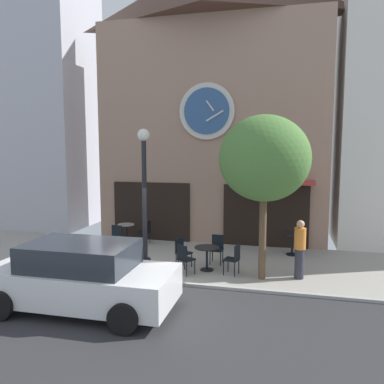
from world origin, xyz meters
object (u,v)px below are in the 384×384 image
at_px(cafe_table_near_door, 207,253).
at_px(cafe_chair_facing_wall, 118,235).
at_px(cafe_chair_facing_street, 234,257).
at_px(cafe_chair_near_tree, 184,257).
at_px(cafe_chair_near_lamp, 146,230).
at_px(cafe_table_center_left, 126,230).
at_px(cafe_chair_left_end, 217,247).
at_px(pedestrian_orange, 300,249).
at_px(parked_car_white, 81,277).
at_px(street_lamp, 145,200).
at_px(street_tree, 264,159).
at_px(cafe_chair_by_entrance, 182,250).
at_px(cafe_table_center, 292,239).

relative_size(cafe_table_near_door, cafe_chair_facing_wall, 0.83).
distance_m(cafe_table_near_door, cafe_chair_facing_street, 0.88).
xyz_separation_m(cafe_chair_near_tree, cafe_chair_near_lamp, (-2.36, 3.15, 0.00)).
relative_size(cafe_table_center_left, cafe_chair_left_end, 0.83).
xyz_separation_m(cafe_table_center_left, cafe_chair_facing_wall, (0.06, -0.86, 0.02)).
bearing_deg(cafe_chair_near_lamp, cafe_chair_facing_street, -36.83).
bearing_deg(cafe_table_center_left, cafe_table_near_door, -33.91).
relative_size(cafe_chair_facing_street, pedestrian_orange, 0.54).
bearing_deg(cafe_chair_facing_street, cafe_chair_near_lamp, 143.17).
xyz_separation_m(cafe_table_near_door, cafe_chair_facing_street, (0.85, -0.23, 0.01)).
distance_m(cafe_chair_left_end, cafe_chair_near_lamp, 3.54).
distance_m(pedestrian_orange, parked_car_white, 5.92).
distance_m(cafe_chair_facing_wall, cafe_chair_near_tree, 3.77).
relative_size(street_lamp, cafe_table_near_door, 5.64).
relative_size(street_tree, cafe_table_near_door, 6.10).
relative_size(cafe_table_near_door, parked_car_white, 0.17).
distance_m(street_lamp, cafe_chair_by_entrance, 1.98).
distance_m(street_lamp, cafe_chair_left_end, 2.83).
xyz_separation_m(cafe_table_center, cafe_chair_by_entrance, (-3.35, -2.17, -0.02)).
distance_m(cafe_table_center, cafe_chair_by_entrance, 3.99).
height_order(cafe_table_center_left, pedestrian_orange, pedestrian_orange).
distance_m(street_lamp, pedestrian_orange, 4.68).
xyz_separation_m(cafe_table_center_left, cafe_chair_near_lamp, (0.78, 0.10, 0.02)).
relative_size(cafe_table_center_left, cafe_table_center, 0.98).
height_order(street_tree, cafe_table_center_left, street_tree).
distance_m(street_tree, parked_car_white, 5.59).
relative_size(cafe_table_center, pedestrian_orange, 0.46).
height_order(cafe_chair_facing_wall, cafe_chair_facing_street, same).
relative_size(street_lamp, parked_car_white, 0.98).
bearing_deg(cafe_table_near_door, cafe_chair_left_end, 78.30).
xyz_separation_m(street_tree, cafe_chair_by_entrance, (-2.48, 0.51, -2.84)).
height_order(cafe_chair_facing_wall, parked_car_white, parked_car_white).
height_order(cafe_chair_facing_wall, cafe_chair_near_lamp, same).
bearing_deg(parked_car_white, cafe_chair_facing_wall, 105.50).
xyz_separation_m(cafe_table_near_door, pedestrian_orange, (2.67, -0.08, 0.34)).
distance_m(street_tree, cafe_chair_by_entrance, 3.81).
distance_m(cafe_chair_by_entrance, parked_car_white, 3.83).
height_order(cafe_table_center_left, cafe_chair_facing_wall, cafe_chair_facing_wall).
bearing_deg(pedestrian_orange, cafe_chair_facing_wall, 164.97).
height_order(cafe_table_center, cafe_chair_near_tree, cafe_chair_near_tree).
height_order(cafe_table_near_door, parked_car_white, parked_car_white).
bearing_deg(cafe_chair_by_entrance, cafe_table_near_door, -10.89).
bearing_deg(cafe_chair_left_end, cafe_table_near_door, -101.70).
height_order(cafe_chair_by_entrance, cafe_chair_facing_wall, same).
height_order(cafe_chair_by_entrance, cafe_chair_near_lamp, same).
xyz_separation_m(cafe_chair_near_tree, cafe_chair_left_end, (0.71, 1.38, 0.00)).
height_order(cafe_table_near_door, cafe_chair_facing_wall, cafe_chair_facing_wall).
relative_size(cafe_table_near_door, pedestrian_orange, 0.45).
relative_size(cafe_table_near_door, cafe_chair_by_entrance, 0.83).
bearing_deg(cafe_table_near_door, street_lamp, -167.31).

